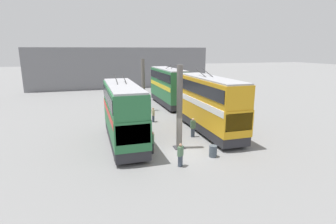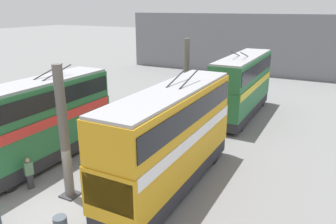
# 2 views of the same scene
# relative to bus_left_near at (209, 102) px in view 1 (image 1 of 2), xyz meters

# --- Properties ---
(ground_plane) EXTENTS (240.00, 240.00, 0.00)m
(ground_plane) POSITION_rel_bus_left_near_xyz_m (-4.34, 4.05, -2.98)
(ground_plane) COLOR slate
(depot_back_wall) EXTENTS (0.50, 36.00, 8.10)m
(depot_back_wall) POSITION_rel_bus_left_near_xyz_m (31.31, 4.05, 1.07)
(depot_back_wall) COLOR slate
(depot_back_wall) RESTS_ON ground_plane
(support_column_near) EXTENTS (0.82, 0.82, 6.59)m
(support_column_near) POSITION_rel_bus_left_near_xyz_m (-3.11, 4.05, 0.19)
(support_column_near) COLOR #605B56
(support_column_near) RESTS_ON ground_plane
(support_column_far) EXTENTS (0.82, 0.82, 6.59)m
(support_column_far) POSITION_rel_bus_left_near_xyz_m (10.74, 4.05, 0.19)
(support_column_far) COLOR #605B56
(support_column_far) RESTS_ON ground_plane
(bus_left_near) EXTENTS (10.45, 2.54, 5.85)m
(bus_left_near) POSITION_rel_bus_left_near_xyz_m (0.00, 0.00, 0.00)
(bus_left_near) COLOR black
(bus_left_near) RESTS_ON ground_plane
(bus_left_far) EXTENTS (10.47, 2.54, 5.77)m
(bus_left_far) POSITION_rel_bus_left_near_xyz_m (13.20, -0.00, -0.06)
(bus_left_far) COLOR black
(bus_left_far) RESTS_ON ground_plane
(bus_right_mid) EXTENTS (9.56, 2.54, 5.61)m
(bus_right_mid) POSITION_rel_bus_left_near_xyz_m (-0.82, 8.10, -0.14)
(bus_right_mid) COLOR black
(bus_right_mid) RESTS_ON ground_plane
(person_aisle_midway) EXTENTS (0.43, 0.26, 1.59)m
(person_aisle_midway) POSITION_rel_bus_left_near_xyz_m (5.05, 4.18, -2.14)
(person_aisle_midway) COLOR #384251
(person_aisle_midway) RESTS_ON ground_plane
(person_aisle_foreground) EXTENTS (0.45, 0.48, 1.64)m
(person_aisle_foreground) POSITION_rel_bus_left_near_xyz_m (-6.37, 5.11, -2.12)
(person_aisle_foreground) COLOR #384251
(person_aisle_foreground) RESTS_ON ground_plane
(person_by_left_row) EXTENTS (0.29, 0.45, 1.75)m
(person_by_left_row) POSITION_rel_bus_left_near_xyz_m (-0.90, 1.97, -2.05)
(person_by_left_row) COLOR #384251
(person_by_left_row) RESTS_ON ground_plane
(person_by_right_row) EXTENTS (0.48, 0.37, 1.71)m
(person_by_right_row) POSITION_rel_bus_left_near_xyz_m (-3.53, 6.35, -2.07)
(person_by_right_row) COLOR #2D2D33
(person_by_right_row) RESTS_ON ground_plane
(oil_drum) EXTENTS (0.60, 0.60, 0.86)m
(oil_drum) POSITION_rel_bus_left_near_xyz_m (-5.53, 2.26, -2.55)
(oil_drum) COLOR #424C56
(oil_drum) RESTS_ON ground_plane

